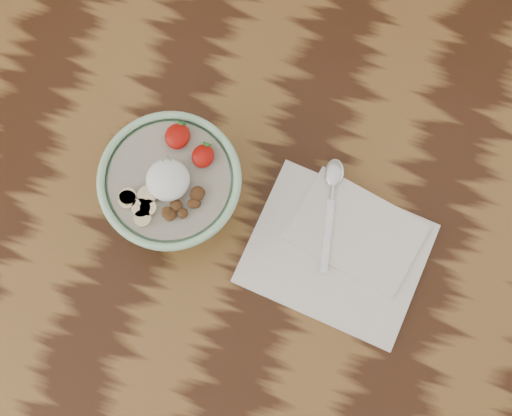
% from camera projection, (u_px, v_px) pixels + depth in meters
% --- Properties ---
extents(table, '(1.60, 0.90, 0.75)m').
position_uv_depth(table, '(282.00, 233.00, 1.12)').
color(table, '#331A0C').
rests_on(table, ground).
extents(breakfast_bowl, '(0.19, 0.19, 0.13)m').
position_uv_depth(breakfast_bowl, '(173.00, 187.00, 0.97)').
color(breakfast_bowl, '#A1D9AB').
rests_on(breakfast_bowl, table).
extents(napkin, '(0.26, 0.23, 0.01)m').
position_uv_depth(napkin, '(341.00, 249.00, 1.01)').
color(napkin, white).
rests_on(napkin, table).
extents(spoon, '(0.05, 0.17, 0.01)m').
position_uv_depth(spoon, '(333.00, 188.00, 1.02)').
color(spoon, silver).
rests_on(spoon, napkin).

